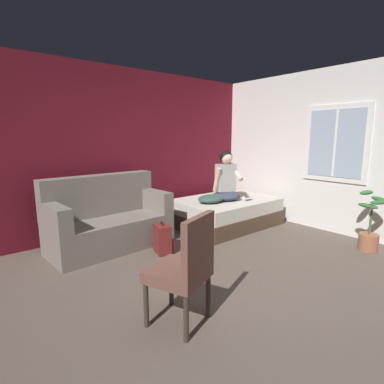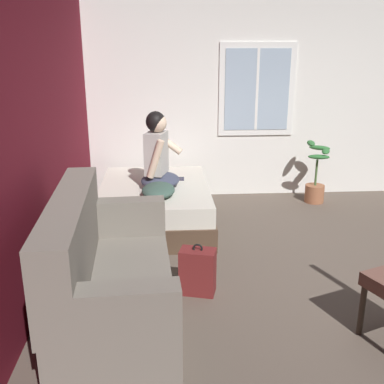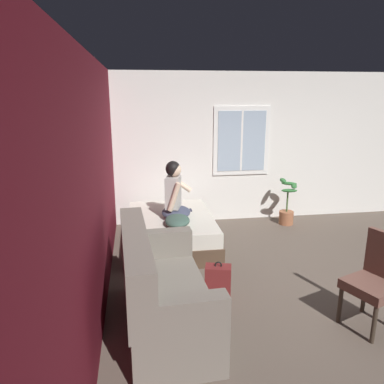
{
  "view_description": "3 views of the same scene",
  "coord_description": "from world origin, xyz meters",
  "px_view_note": "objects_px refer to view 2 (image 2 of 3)",
  "views": [
    {
      "loc": [
        -2.18,
        -1.9,
        1.6
      ],
      "look_at": [
        0.55,
        1.4,
        0.8
      ],
      "focal_mm": 28.0,
      "sensor_mm": 36.0,
      "label": 1
    },
    {
      "loc": [
        -3.41,
        1.7,
        2.01
      ],
      "look_at": [
        0.48,
        1.44,
        0.77
      ],
      "focal_mm": 42.0,
      "sensor_mm": 36.0,
      "label": 2
    },
    {
      "loc": [
        -3.83,
        2.32,
        2.34
      ],
      "look_at": [
        1.03,
        1.57,
        1.03
      ],
      "focal_mm": 35.0,
      "sensor_mm": 36.0,
      "label": 3
    }
  ],
  "objects_px": {
    "couch": "(106,281)",
    "potted_plant": "(316,181)",
    "throw_pillow": "(158,190)",
    "cell_phone": "(181,179)",
    "bed": "(155,205)",
    "backpack": "(198,272)",
    "person_seated": "(158,157)"
  },
  "relations": [
    {
      "from": "couch",
      "to": "person_seated",
      "type": "distance_m",
      "value": 2.14
    },
    {
      "from": "couch",
      "to": "cell_phone",
      "type": "bearing_deg",
      "value": -15.5
    },
    {
      "from": "bed",
      "to": "cell_phone",
      "type": "bearing_deg",
      "value": -53.73
    },
    {
      "from": "bed",
      "to": "backpack",
      "type": "distance_m",
      "value": 1.69
    },
    {
      "from": "couch",
      "to": "potted_plant",
      "type": "distance_m",
      "value": 3.74
    },
    {
      "from": "potted_plant",
      "to": "couch",
      "type": "bearing_deg",
      "value": 137.89
    },
    {
      "from": "cell_phone",
      "to": "couch",
      "type": "bearing_deg",
      "value": -102.9
    },
    {
      "from": "person_seated",
      "to": "bed",
      "type": "bearing_deg",
      "value": 42.01
    },
    {
      "from": "cell_phone",
      "to": "person_seated",
      "type": "bearing_deg",
      "value": -129.46
    },
    {
      "from": "cell_phone",
      "to": "throw_pillow",
      "type": "bearing_deg",
      "value": -110.17
    },
    {
      "from": "bed",
      "to": "cell_phone",
      "type": "xyz_separation_m",
      "value": [
        0.24,
        -0.33,
        0.25
      ]
    },
    {
      "from": "backpack",
      "to": "potted_plant",
      "type": "relative_size",
      "value": 0.54
    },
    {
      "from": "bed",
      "to": "couch",
      "type": "relative_size",
      "value": 1.03
    },
    {
      "from": "backpack",
      "to": "cell_phone",
      "type": "height_order",
      "value": "cell_phone"
    },
    {
      "from": "bed",
      "to": "person_seated",
      "type": "relative_size",
      "value": 2.05
    },
    {
      "from": "couch",
      "to": "cell_phone",
      "type": "distance_m",
      "value": 2.45
    },
    {
      "from": "couch",
      "to": "person_seated",
      "type": "bearing_deg",
      "value": -10.47
    },
    {
      "from": "throw_pillow",
      "to": "potted_plant",
      "type": "relative_size",
      "value": 0.56
    },
    {
      "from": "backpack",
      "to": "throw_pillow",
      "type": "distance_m",
      "value": 1.32
    },
    {
      "from": "cell_phone",
      "to": "backpack",
      "type": "bearing_deg",
      "value": -85.65
    },
    {
      "from": "bed",
      "to": "person_seated",
      "type": "xyz_separation_m",
      "value": [
        -0.06,
        -0.06,
        0.6
      ]
    },
    {
      "from": "bed",
      "to": "backpack",
      "type": "xyz_separation_m",
      "value": [
        -1.64,
        -0.39,
        -0.04
      ]
    },
    {
      "from": "throw_pillow",
      "to": "couch",
      "type": "bearing_deg",
      "value": 167.49
    },
    {
      "from": "couch",
      "to": "potted_plant",
      "type": "height_order",
      "value": "couch"
    },
    {
      "from": "couch",
      "to": "person_seated",
      "type": "xyz_separation_m",
      "value": [
        2.06,
        -0.38,
        0.44
      ]
    },
    {
      "from": "person_seated",
      "to": "backpack",
      "type": "distance_m",
      "value": 1.74
    },
    {
      "from": "backpack",
      "to": "person_seated",
      "type": "bearing_deg",
      "value": 11.87
    },
    {
      "from": "bed",
      "to": "person_seated",
      "type": "bearing_deg",
      "value": -137.99
    },
    {
      "from": "person_seated",
      "to": "backpack",
      "type": "bearing_deg",
      "value": -168.13
    },
    {
      "from": "potted_plant",
      "to": "person_seated",
      "type": "bearing_deg",
      "value": 108.6
    },
    {
      "from": "throw_pillow",
      "to": "cell_phone",
      "type": "height_order",
      "value": "throw_pillow"
    },
    {
      "from": "bed",
      "to": "potted_plant",
      "type": "xyz_separation_m",
      "value": [
        0.65,
        -2.18,
        0.07
      ]
    }
  ]
}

